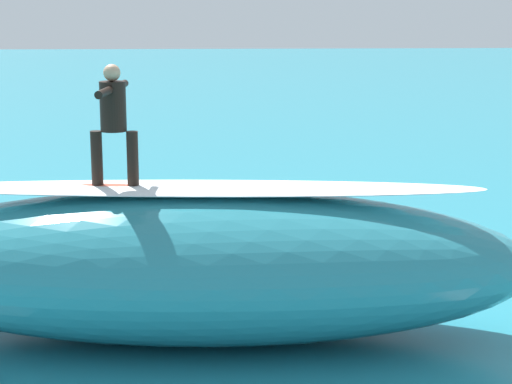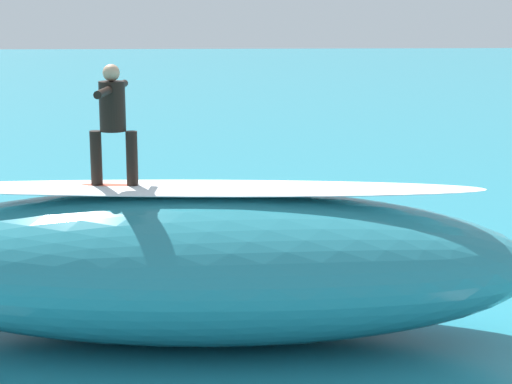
% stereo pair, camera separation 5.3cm
% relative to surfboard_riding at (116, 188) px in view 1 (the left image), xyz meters
% --- Properties ---
extents(ground_plane, '(120.00, 120.00, 0.00)m').
position_rel_surfboard_riding_xyz_m(ground_plane, '(-1.80, -2.40, -1.95)').
color(ground_plane, teal).
extents(wave_crest, '(8.67, 3.34, 1.91)m').
position_rel_surfboard_riding_xyz_m(wave_crest, '(-1.00, 0.06, -0.99)').
color(wave_crest, teal).
rests_on(wave_crest, ground_plane).
extents(wave_foam_lip, '(7.28, 1.43, 0.08)m').
position_rel_surfboard_riding_xyz_m(wave_foam_lip, '(-1.00, 0.06, -0.00)').
color(wave_foam_lip, white).
rests_on(wave_foam_lip, wave_crest).
extents(surfboard_riding, '(2.21, 0.79, 0.08)m').
position_rel_surfboard_riding_xyz_m(surfboard_riding, '(0.00, 0.00, 0.00)').
color(surfboard_riding, '#E0563D').
rests_on(surfboard_riding, wave_crest).
extents(surfer_riding, '(0.59, 1.41, 1.49)m').
position_rel_surfboard_riding_xyz_m(surfer_riding, '(0.00, -0.00, 0.91)').
color(surfer_riding, black).
rests_on(surfer_riding, surfboard_riding).
extents(surfboard_paddling, '(1.38, 2.36, 0.06)m').
position_rel_surfboard_riding_xyz_m(surfboard_paddling, '(-3.72, -4.54, -1.92)').
color(surfboard_paddling, '#EAE5C6').
rests_on(surfboard_paddling, ground_plane).
extents(surfer_paddling, '(0.83, 1.57, 0.29)m').
position_rel_surfboard_riding_xyz_m(surfer_paddling, '(-3.77, -4.43, -1.76)').
color(surfer_paddling, black).
rests_on(surfer_paddling, surfboard_paddling).
extents(foam_patch_near, '(0.66, 0.69, 0.12)m').
position_rel_surfboard_riding_xyz_m(foam_patch_near, '(-5.19, -1.67, -1.89)').
color(foam_patch_near, white).
rests_on(foam_patch_near, ground_plane).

